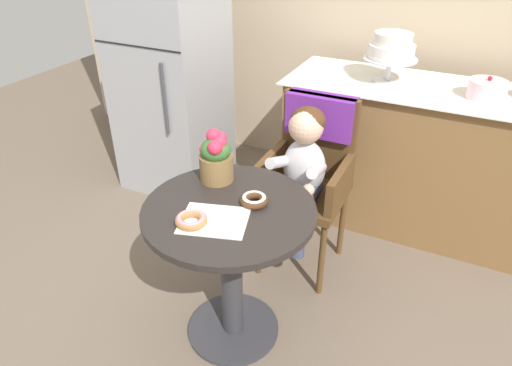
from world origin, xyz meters
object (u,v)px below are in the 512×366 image
object	(u,v)px
refrigerator	(169,68)
donut_mid	(191,220)
seated_child	(302,164)
cafe_table	(230,248)
wicker_chair	(312,158)
round_layer_cake	(487,90)
flower_vase	(216,157)
tiered_cake_stand	(392,49)
donut_front	(254,200)

from	to	relation	value
refrigerator	donut_mid	bearing A→B (deg)	-52.34
seated_child	refrigerator	xyz separation A→B (m)	(-1.16, 0.56, 0.17)
cafe_table	donut_mid	distance (m)	0.29
donut_mid	refrigerator	bearing A→B (deg)	127.66
wicker_chair	donut_mid	size ratio (longest dim) A/B	7.56
round_layer_cake	refrigerator	xyz separation A→B (m)	(-1.91, -0.16, -0.10)
donut_mid	flower_vase	world-z (taller)	flower_vase
wicker_chair	tiered_cake_stand	size ratio (longest dim) A/B	3.18
round_layer_cake	refrigerator	bearing A→B (deg)	-175.29
donut_mid	round_layer_cake	xyz separation A→B (m)	(0.93, 1.42, 0.21)
donut_front	round_layer_cake	size ratio (longest dim) A/B	0.60
flower_vase	donut_mid	bearing A→B (deg)	-76.80
cafe_table	donut_front	world-z (taller)	donut_front
donut_front	tiered_cake_stand	xyz separation A→B (m)	(0.25, 1.23, 0.35)
donut_mid	flower_vase	xyz separation A→B (m)	(-0.08, 0.33, 0.09)
donut_mid	donut_front	bearing A→B (deg)	55.60
donut_front	cafe_table	bearing A→B (deg)	-137.94
donut_front	seated_child	bearing A→B (deg)	86.19
wicker_chair	tiered_cake_stand	bearing A→B (deg)	71.11
round_layer_cake	donut_front	bearing A→B (deg)	-123.22
seated_child	tiered_cake_stand	size ratio (longest dim) A/B	2.42
tiered_cake_stand	donut_front	bearing A→B (deg)	-101.63
cafe_table	donut_front	size ratio (longest dim) A/B	6.18
donut_front	round_layer_cake	bearing A→B (deg)	56.78
wicker_chair	flower_vase	size ratio (longest dim) A/B	4.04
tiered_cake_stand	cafe_table	bearing A→B (deg)	-104.33
wicker_chair	round_layer_cake	bearing A→B (deg)	38.14
flower_vase	round_layer_cake	xyz separation A→B (m)	(1.01, 1.08, 0.12)
cafe_table	wicker_chair	size ratio (longest dim) A/B	0.75
seated_child	flower_vase	distance (m)	0.48
wicker_chair	donut_front	distance (m)	0.64
tiered_cake_stand	refrigerator	size ratio (longest dim) A/B	0.18
donut_mid	flower_vase	size ratio (longest dim) A/B	0.53
donut_front	wicker_chair	bearing A→B (deg)	87.13
flower_vase	tiered_cake_stand	bearing A→B (deg)	66.51
round_layer_cake	donut_mid	bearing A→B (deg)	-123.42
seated_child	donut_mid	world-z (taller)	seated_child
donut_front	flower_vase	xyz separation A→B (m)	(-0.24, 0.10, 0.09)
flower_vase	refrigerator	distance (m)	1.29
donut_mid	round_layer_cake	distance (m)	1.71
cafe_table	refrigerator	size ratio (longest dim) A/B	0.42
tiered_cake_stand	refrigerator	world-z (taller)	refrigerator
donut_front	donut_mid	bearing A→B (deg)	-124.40
flower_vase	round_layer_cake	size ratio (longest dim) A/B	1.21
seated_child	donut_front	distance (m)	0.48
flower_vase	tiered_cake_stand	xyz separation A→B (m)	(0.49, 1.13, 0.25)
wicker_chair	round_layer_cake	distance (m)	0.98
cafe_table	round_layer_cake	xyz separation A→B (m)	(0.86, 1.26, 0.44)
cafe_table	wicker_chair	world-z (taller)	wicker_chair
round_layer_cake	cafe_table	bearing A→B (deg)	-124.25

